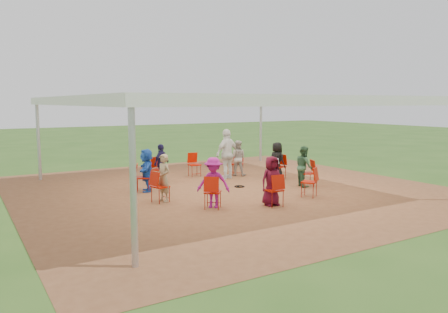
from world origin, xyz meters
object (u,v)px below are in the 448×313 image
chair_3 (159,170)px  chair_9 (307,173)px  person_seated_3 (147,170)px  person_seated_5 (213,183)px  cable_coil (240,186)px  chair_0 (279,167)px  chair_6 (213,192)px  chair_8 (309,182)px  chair_2 (194,165)px  person_seated_2 (161,163)px  chair_1 (238,164)px  person_seated_6 (272,181)px  person_seated_0 (277,161)px  chair_7 (274,190)px  person_seated_1 (237,158)px  chair_5 (160,187)px  chair_4 (143,178)px  person_seated_7 (304,166)px  laptop (274,162)px  person_seated_4 (164,178)px  standing_person (227,154)px

chair_3 → chair_9: same height
person_seated_3 → person_seated_5: 3.08m
chair_3 → cable_coil: 3.04m
chair_0 → chair_6: same height
chair_3 → chair_8: (2.89, -4.66, 0.00)m
chair_2 → person_seated_2: (-1.58, -0.51, 0.24)m
chair_1 → person_seated_6: (-1.96, -4.71, 0.24)m
chair_1 → person_seated_0: person_seated_0 is taller
chair_1 → chair_7: bearing=108.0°
person_seated_1 → person_seated_6: size_ratio=1.00×
chair_5 → chair_7: size_ratio=1.00×
chair_4 → person_seated_1: bearing=125.1°
chair_3 → person_seated_7: (3.87, -3.32, 0.24)m
person_seated_2 → laptop: 4.11m
person_seated_5 → laptop: (4.08, 2.59, -0.04)m
chair_5 → laptop: size_ratio=2.31×
person_seated_4 → standing_person: 4.21m
person_seated_1 → person_seated_2: 3.08m
cable_coil → laptop: laptop is taller
laptop → person_seated_2: bearing=52.7°
chair_7 → person_seated_7: 3.16m
chair_1 → chair_3: size_ratio=1.00×
person_seated_1 → person_seated_5: bearing=90.0°
laptop → standing_person: bearing=39.3°
person_seated_6 → person_seated_7: size_ratio=1.00×
person_seated_4 → person_seated_5: (0.85, -1.38, 0.00)m
person_seated_7 → chair_5: bearing=108.4°
person_seated_1 → person_seated_5: size_ratio=1.00×
chair_2 → person_seated_0: bearing=142.2°
chair_1 → person_seated_2: person_seated_2 is taller
chair_0 → chair_1: (-0.89, 1.44, 0.00)m
chair_1 → chair_7: size_ratio=1.00×
person_seated_2 → chair_7: bearing=71.6°
chair_0 → person_seated_7: person_seated_7 is taller
laptop → chair_2: bearing=31.8°
person_seated_2 → person_seated_7: same height
chair_0 → chair_4: size_ratio=1.00×
person_seated_7 → standing_person: size_ratio=0.74×
chair_7 → person_seated_1: 5.10m
chair_5 → person_seated_3: (0.24, 1.64, 0.24)m
person_seated_3 → person_seated_4: (-0.12, -1.62, 0.00)m
person_seated_6 → person_seated_4: bearing=144.0°
person_seated_3 → person_seated_4: same height
chair_4 → chair_6: size_ratio=1.00×
chair_6 → person_seated_1: person_seated_1 is taller
person_seated_6 → chair_1: bearing=71.6°
chair_7 → chair_9: 3.22m
chair_9 → chair_7: bearing=144.0°
person_seated_4 → standing_person: bearing=108.7°
person_seated_3 → standing_person: (3.43, 0.64, 0.24)m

